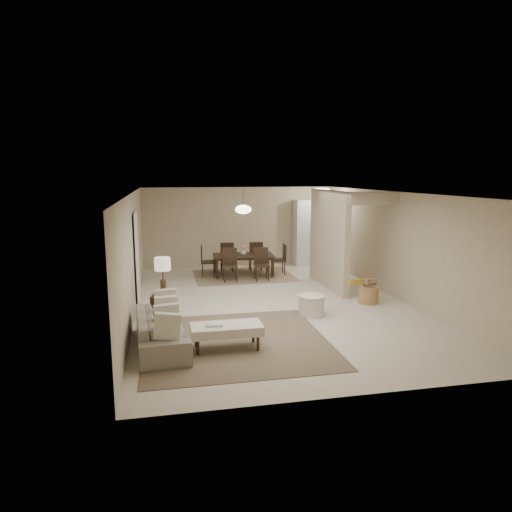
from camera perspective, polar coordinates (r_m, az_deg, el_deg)
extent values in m
plane|color=beige|center=(10.44, 1.95, -5.93)|extent=(9.00, 9.00, 0.00)
plane|color=white|center=(10.04, 2.04, 7.91)|extent=(9.00, 9.00, 0.00)
plane|color=tan|center=(14.54, -2.18, 3.67)|extent=(6.00, 0.00, 6.00)
plane|color=tan|center=(9.91, -15.12, 0.25)|extent=(0.00, 9.00, 9.00)
plane|color=tan|center=(11.25, 17.02, 1.31)|extent=(0.00, 9.00, 9.00)
cube|color=tan|center=(11.88, 9.04, 2.08)|extent=(0.15, 2.50, 2.50)
cube|color=black|center=(10.54, -14.72, -0.42)|extent=(0.04, 0.90, 2.04)
cube|color=silver|center=(14.79, 7.08, 2.93)|extent=(1.20, 0.55, 2.10)
cylinder|color=white|center=(13.77, 8.28, 8.26)|extent=(0.44, 0.44, 0.05)
cube|color=brown|center=(8.15, -2.56, -10.62)|extent=(3.20, 3.20, 0.01)
imported|color=gray|center=(7.96, -11.73, -9.13)|extent=(2.06, 0.93, 0.59)
cube|color=beige|center=(7.73, -3.70, -9.13)|extent=(1.19, 0.55, 0.16)
cylinder|color=black|center=(7.57, -7.27, -11.33)|extent=(0.05, 0.05, 0.27)
cylinder|color=black|center=(7.69, 0.25, -10.88)|extent=(0.05, 0.05, 0.27)
cylinder|color=black|center=(7.94, -7.49, -10.29)|extent=(0.05, 0.05, 0.27)
cylinder|color=black|center=(8.06, -0.34, -9.88)|extent=(0.05, 0.05, 0.27)
cube|color=black|center=(9.52, -11.43, -6.18)|extent=(0.54, 0.54, 0.50)
cylinder|color=#4D3B21|center=(9.42, -11.51, -3.85)|extent=(0.12, 0.12, 0.30)
cylinder|color=#4D3B21|center=(9.36, -11.57, -2.18)|extent=(0.03, 0.03, 0.26)
cylinder|color=beige|center=(9.32, -11.62, -0.98)|extent=(0.32, 0.32, 0.26)
cylinder|color=beige|center=(9.58, 6.95, -6.17)|extent=(0.55, 0.55, 0.43)
cylinder|color=olive|center=(10.73, 13.89, -4.74)|extent=(0.55, 0.55, 0.38)
cube|color=#846D52|center=(13.21, -1.56, -2.47)|extent=(2.80, 2.10, 0.01)
imported|color=black|center=(13.14, -1.57, -1.20)|extent=(1.80, 1.09, 0.61)
imported|color=white|center=(13.07, -1.58, 0.47)|extent=(0.18, 0.18, 0.17)
cube|color=yellow|center=(12.71, 12.23, -3.20)|extent=(0.93, 0.64, 0.01)
cylinder|color=#4D3B21|center=(12.90, -1.61, 7.30)|extent=(0.02, 0.02, 0.50)
ellipsoid|color=#FFEAC6|center=(12.92, -1.60, 5.84)|extent=(0.46, 0.46, 0.25)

